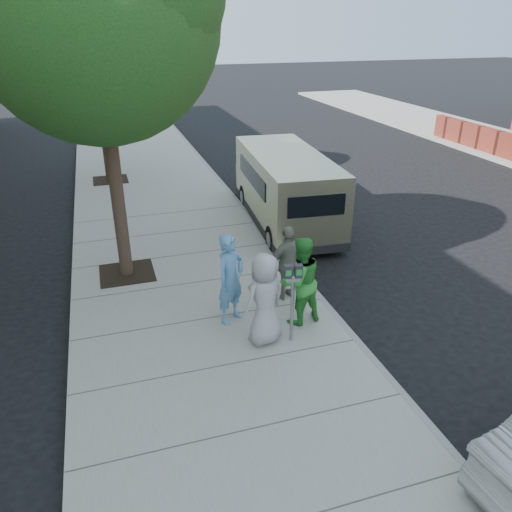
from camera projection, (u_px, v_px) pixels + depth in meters
name	position (u px, v px, depth m)	size (l,w,h in m)	color
ground	(255.00, 317.00, 9.93)	(120.00, 120.00, 0.00)	black
sidewalk	(206.00, 322.00, 9.63)	(5.00, 60.00, 0.15)	gray
curb_face	(322.00, 302.00, 10.29)	(0.12, 60.00, 0.16)	gray
tree_near	(97.00, 8.00, 9.00)	(4.62, 4.60, 7.53)	black
tree_far	(93.00, 36.00, 15.83)	(3.92, 3.80, 6.49)	black
parking_meter	(293.00, 287.00, 8.50)	(0.32, 0.16, 1.50)	gray
van	(285.00, 187.00, 14.01)	(2.27, 5.66, 2.05)	#C0BC8A
person_officer	(231.00, 279.00, 9.19)	(0.64, 0.42, 1.75)	#5C94C4
person_green_shirt	(300.00, 281.00, 9.16)	(0.83, 0.65, 1.71)	green
person_gray_shirt	(265.00, 299.00, 8.59)	(0.82, 0.54, 1.69)	#A9A9AC
person_striped_polo	(288.00, 263.00, 10.00)	(0.92, 0.38, 1.57)	gray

